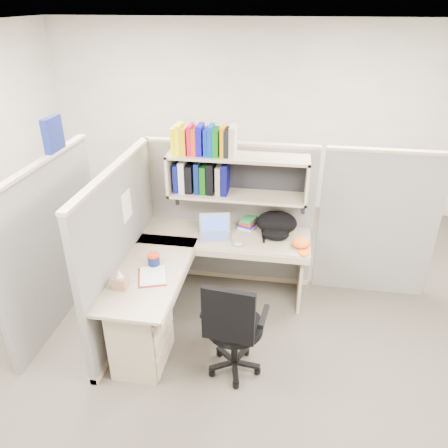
% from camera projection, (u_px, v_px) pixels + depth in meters
% --- Properties ---
extents(ground, '(6.00, 6.00, 0.00)m').
position_uv_depth(ground, '(216.00, 326.00, 4.36)').
color(ground, '#3B362E').
rests_on(ground, ground).
extents(room_shell, '(6.00, 6.00, 6.00)m').
position_uv_depth(room_shell, '(215.00, 174.00, 3.61)').
color(room_shell, '#A8A298').
rests_on(room_shell, ground).
extents(cubicle, '(3.79, 1.84, 1.95)m').
position_uv_depth(cubicle, '(188.00, 223.00, 4.39)').
color(cubicle, '#5C5C58').
rests_on(cubicle, ground).
extents(desk, '(1.74, 1.75, 0.73)m').
position_uv_depth(desk, '(167.00, 305.00, 3.97)').
color(desk, gray).
rests_on(desk, ground).
extents(laptop, '(0.38, 0.38, 0.23)m').
position_uv_depth(laptop, '(215.00, 228.00, 4.43)').
color(laptop, '#B0B0B4').
rests_on(laptop, desk).
extents(backpack, '(0.46, 0.38, 0.25)m').
position_uv_depth(backpack, '(276.00, 225.00, 4.46)').
color(backpack, black).
rests_on(backpack, desk).
extents(orange_cap, '(0.24, 0.26, 0.10)m').
position_uv_depth(orange_cap, '(301.00, 243.00, 4.29)').
color(orange_cap, orange).
rests_on(orange_cap, desk).
extents(snack_canister, '(0.11, 0.11, 0.11)m').
position_uv_depth(snack_canister, '(154.00, 259.00, 4.00)').
color(snack_canister, '#0D1750').
rests_on(snack_canister, desk).
extents(tissue_box, '(0.11, 0.11, 0.17)m').
position_uv_depth(tissue_box, '(120.00, 279.00, 3.67)').
color(tissue_box, '#9E7359').
rests_on(tissue_box, desk).
extents(mouse, '(0.10, 0.08, 0.04)m').
position_uv_depth(mouse, '(238.00, 244.00, 4.33)').
color(mouse, '#8DAEC8').
rests_on(mouse, desk).
extents(paper_cup, '(0.08, 0.08, 0.11)m').
position_uv_depth(paper_cup, '(221.00, 225.00, 4.60)').
color(paper_cup, white).
rests_on(paper_cup, desk).
extents(book_stack, '(0.22, 0.25, 0.10)m').
position_uv_depth(book_stack, '(248.00, 222.00, 4.68)').
color(book_stack, gray).
rests_on(book_stack, desk).
extents(loose_paper, '(0.31, 0.36, 0.00)m').
position_uv_depth(loose_paper, '(153.00, 275.00, 3.87)').
color(loose_paper, white).
rests_on(loose_paper, desk).
extents(task_chair, '(0.55, 0.50, 1.01)m').
position_uv_depth(task_chair, '(233.00, 342.00, 3.66)').
color(task_chair, black).
rests_on(task_chair, ground).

